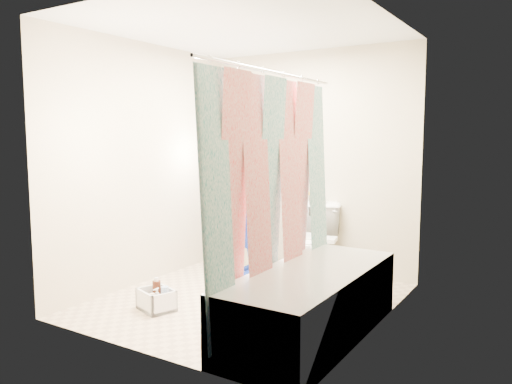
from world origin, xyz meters
The scene contains 14 objects.
floor centered at (0.00, 0.00, 0.00)m, with size 2.60×2.60×0.00m, color tan.
ceiling centered at (0.00, 0.00, 2.40)m, with size 2.40×2.60×0.02m, color silver.
wall_back centered at (0.00, 1.30, 1.20)m, with size 2.40×0.02×2.40m, color beige.
wall_front centered at (0.00, -1.30, 1.20)m, with size 2.40×0.02×2.40m, color beige.
wall_left centered at (-1.20, 0.00, 1.20)m, with size 0.02×2.60×2.40m, color beige.
wall_right centered at (1.20, 0.00, 1.20)m, with size 0.02×2.60×2.40m, color beige.
bathtub centered at (0.85, -0.43, 0.27)m, with size 0.70×1.75×0.50m.
curtain_rod centered at (0.52, -0.43, 1.95)m, with size 0.02×0.02×1.90m, color silver.
shower_curtain centered at (0.52, -0.43, 1.02)m, with size 0.06×1.75×1.80m, color white.
toilet centered at (0.24, 0.91, 0.39)m, with size 0.44×0.77×0.78m, color white.
tank_lid centered at (0.27, 0.79, 0.46)m, with size 0.48×0.21×0.04m, color white.
tank_internals centered at (0.15, 1.10, 0.77)m, with size 0.19×0.08×0.26m.
plumber centered at (-0.41, 0.71, 0.92)m, with size 0.67×0.44×1.83m, color navy.
cleaning_caddy centered at (-0.50, -0.63, 0.09)m, with size 0.37×0.33×0.23m.
Camera 1 is at (2.39, -3.68, 1.49)m, focal length 35.00 mm.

